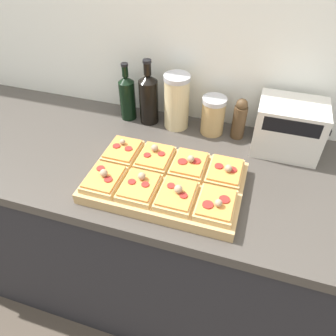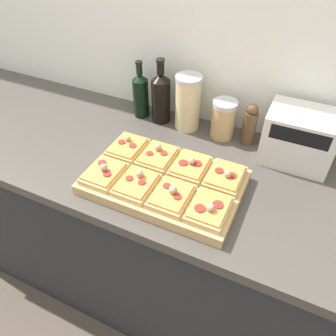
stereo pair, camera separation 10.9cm
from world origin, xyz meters
name	(u,v)px [view 1 (the left image)]	position (x,y,z in m)	size (l,w,h in m)	color
wall_back	(194,32)	(0.00, 0.67, 1.25)	(6.00, 0.06, 2.50)	silver
kitchen_counter	(165,237)	(0.00, 0.32, 0.45)	(2.63, 0.67, 0.90)	#232328
cutting_board	(165,182)	(0.04, 0.20, 0.92)	(0.51, 0.32, 0.04)	tan
pizza_slice_back_left	(123,151)	(-0.14, 0.28, 0.95)	(0.11, 0.14, 0.05)	tan
pizza_slice_back_midleft	(155,157)	(-0.02, 0.28, 0.95)	(0.11, 0.14, 0.05)	tan
pizza_slice_back_midright	(189,164)	(0.10, 0.28, 0.95)	(0.11, 0.14, 0.05)	tan
pizza_slice_back_right	(225,172)	(0.22, 0.27, 0.95)	(0.11, 0.14, 0.05)	tan
pizza_slice_front_left	(104,179)	(-0.14, 0.12, 0.95)	(0.11, 0.14, 0.05)	tan
pizza_slice_front_midleft	(139,187)	(-0.02, 0.12, 0.95)	(0.11, 0.14, 0.05)	tan
pizza_slice_front_midright	(177,195)	(0.10, 0.12, 0.95)	(0.11, 0.14, 0.05)	tan
pizza_slice_front_right	(216,204)	(0.22, 0.12, 0.95)	(0.11, 0.14, 0.05)	tan
olive_oil_bottle	(127,97)	(-0.24, 0.56, 1.00)	(0.07, 0.07, 0.24)	black
wine_bottle	(149,98)	(-0.15, 0.56, 1.01)	(0.08, 0.08, 0.27)	black
grain_jar_tall	(177,102)	(-0.03, 0.56, 1.01)	(0.10, 0.10, 0.23)	beige
grain_jar_short	(213,115)	(0.12, 0.56, 0.98)	(0.10, 0.10, 0.16)	tan
pepper_mill	(239,119)	(0.23, 0.56, 0.98)	(0.05, 0.05, 0.17)	#47331E
toaster_oven	(289,128)	(0.41, 0.53, 1.00)	(0.26, 0.18, 0.20)	beige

